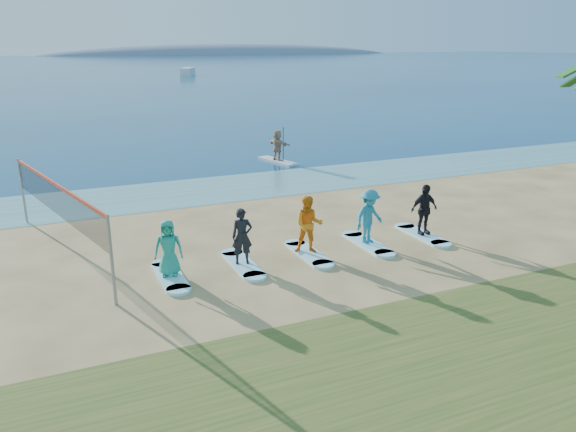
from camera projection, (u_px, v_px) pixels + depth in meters
name	position (u px, v px, depth m)	size (l,w,h in m)	color
ground	(342.00, 263.00, 17.67)	(600.00, 600.00, 0.00)	tan
shallow_water	(234.00, 187.00, 26.83)	(600.00, 600.00, 0.00)	teal
ocean	(62.00, 67.00, 157.17)	(600.00, 600.00, 0.00)	navy
island_ridge	(228.00, 54.00, 316.23)	(220.00, 56.00, 18.00)	slate
volleyball_net	(56.00, 199.00, 17.69)	(2.24, 8.83, 2.50)	gray
paddleboard	(278.00, 161.00, 32.47)	(0.70, 3.00, 0.12)	silver
paddleboarder	(278.00, 145.00, 32.19)	(1.61, 0.51, 1.73)	tan
boat_offshore_b	(188.00, 75.00, 116.66)	(2.11, 6.10, 1.52)	silver
surfboard_0	(170.00, 276.00, 16.55)	(0.70, 2.20, 0.09)	#A4EBFF
student_0	(168.00, 248.00, 16.29)	(0.82, 0.54, 1.68)	teal
surfboard_1	(243.00, 264.00, 17.43)	(0.70, 2.20, 0.09)	#A4EBFF
student_1	(242.00, 236.00, 17.16)	(0.64, 0.42, 1.75)	black
surfboard_2	(308.00, 254.00, 18.32)	(0.70, 2.20, 0.09)	#A4EBFF
student_2	(309.00, 225.00, 18.02)	(0.92, 0.72, 1.89)	orange
surfboard_3	(368.00, 244.00, 19.20)	(0.70, 2.20, 0.09)	#A4EBFF
student_3	(369.00, 217.00, 18.91)	(1.21, 0.69, 1.87)	teal
surfboard_4	(422.00, 235.00, 20.09)	(0.70, 2.20, 0.09)	#A4EBFF
student_4	(424.00, 209.00, 19.80)	(1.06, 0.44, 1.81)	black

